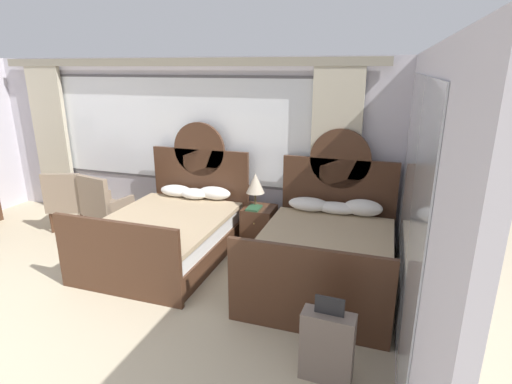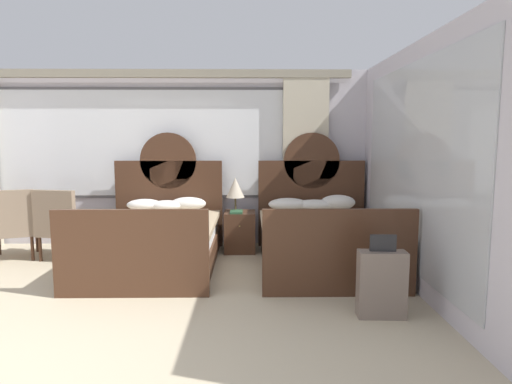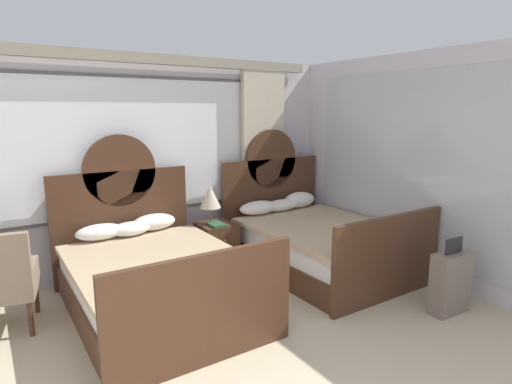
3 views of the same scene
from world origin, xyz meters
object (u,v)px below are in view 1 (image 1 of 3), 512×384
(book_on_nightstand, at_px, (254,208))
(bed_near_mirror, at_px, (325,252))
(nightstand_between_beds, at_px, (259,226))
(bed_near_window, at_px, (170,231))
(table_lamp_on_nightstand, at_px, (255,184))
(suitcase_on_floor, at_px, (327,346))
(armchair_by_window_left, at_px, (104,204))
(armchair_by_window_centre, at_px, (69,199))

(book_on_nightstand, bearing_deg, bed_near_mirror, -28.22)
(nightstand_between_beds, distance_m, book_on_nightstand, 0.33)
(bed_near_window, distance_m, table_lamp_on_nightstand, 1.39)
(table_lamp_on_nightstand, relative_size, suitcase_on_floor, 0.64)
(bed_near_mirror, distance_m, nightstand_between_beds, 1.29)
(table_lamp_on_nightstand, distance_m, suitcase_on_floor, 2.88)
(bed_near_mirror, bearing_deg, armchair_by_window_left, 174.93)
(book_on_nightstand, xyz_separation_m, suitcase_on_floor, (1.42, -2.31, -0.29))
(nightstand_between_beds, distance_m, armchair_by_window_centre, 3.14)
(bed_near_window, distance_m, armchair_by_window_left, 1.38)
(bed_near_mirror, height_order, armchair_by_window_centre, bed_near_mirror)
(armchair_by_window_centre, bearing_deg, armchair_by_window_left, -0.26)
(armchair_by_window_left, bearing_deg, suitcase_on_floor, -27.89)
(table_lamp_on_nightstand, relative_size, book_on_nightstand, 1.93)
(nightstand_between_beds, bearing_deg, table_lamp_on_nightstand, 159.14)
(bed_near_window, xyz_separation_m, table_lamp_on_nightstand, (1.02, 0.73, 0.59))
(bed_near_mirror, bearing_deg, bed_near_window, -179.85)
(nightstand_between_beds, relative_size, armchair_by_window_left, 0.60)
(bed_near_window, xyz_separation_m, book_on_nightstand, (1.04, 0.61, 0.25))
(armchair_by_window_left, bearing_deg, nightstand_between_beds, 9.09)
(nightstand_between_beds, distance_m, armchair_by_window_left, 2.46)
(bed_near_mirror, relative_size, armchair_by_window_centre, 2.29)
(armchair_by_window_centre, bearing_deg, table_lamp_on_nightstand, 7.66)
(book_on_nightstand, distance_m, armchair_by_window_centre, 3.07)
(bed_near_mirror, xyz_separation_m, book_on_nightstand, (-1.14, 0.61, 0.25))
(book_on_nightstand, bearing_deg, armchair_by_window_centre, -174.50)
(table_lamp_on_nightstand, bearing_deg, armchair_by_window_left, -170.09)
(table_lamp_on_nightstand, distance_m, armchair_by_window_left, 2.43)
(bed_near_window, relative_size, armchair_by_window_centre, 2.29)
(nightstand_between_beds, bearing_deg, bed_near_mirror, -32.73)
(bed_near_window, bearing_deg, nightstand_between_beds, 32.96)
(nightstand_between_beds, height_order, book_on_nightstand, book_on_nightstand)
(nightstand_between_beds, xyz_separation_m, table_lamp_on_nightstand, (-0.06, 0.02, 0.64))
(armchair_by_window_left, bearing_deg, armchair_by_window_centre, 179.74)
(bed_near_window, xyz_separation_m, armchair_by_window_centre, (-2.02, 0.32, 0.16))
(bed_near_window, relative_size, bed_near_mirror, 1.00)
(bed_near_window, distance_m, suitcase_on_floor, 2.99)
(bed_near_mirror, distance_m, table_lamp_on_nightstand, 1.48)
(table_lamp_on_nightstand, xyz_separation_m, armchair_by_window_left, (-2.36, -0.41, -0.43))
(bed_near_window, height_order, nightstand_between_beds, bed_near_window)
(bed_near_mirror, height_order, book_on_nightstand, bed_near_mirror)
(bed_near_window, height_order, bed_near_mirror, same)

